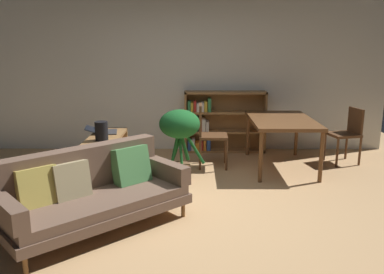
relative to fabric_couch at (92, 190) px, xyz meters
The scene contains 11 objects.
ground_plane 1.13m from the fabric_couch, 26.69° to the left, with size 8.16×8.16×0.00m, color tan.
back_wall_panel 3.45m from the fabric_couch, 73.43° to the left, with size 6.80×0.10×2.70m, color silver.
fabric_couch is the anchor object (origin of this frame).
media_console 1.53m from the fabric_couch, 97.19° to the left, with size 0.43×1.23×0.60m.
open_laptop 1.81m from the fabric_couch, 98.48° to the left, with size 0.48×0.40×0.09m.
desk_speaker 1.37m from the fabric_couch, 97.77° to the left, with size 0.17×0.17×0.25m.
potted_floor_plant 1.67m from the fabric_couch, 58.89° to the left, with size 0.62×0.55×0.99m.
dining_table 3.13m from the fabric_couch, 41.15° to the left, with size 0.91×1.47×0.75m.
dining_chair_near 4.14m from the fabric_couch, 33.83° to the left, with size 0.50×0.48×0.87m.
dining_chair_far 2.43m from the fabric_couch, 58.88° to the left, with size 0.43×0.42×0.96m.
bookshelf 3.35m from the fabric_couch, 63.93° to the left, with size 1.39×0.29×1.05m.
Camera 1 is at (0.10, -4.35, 1.86)m, focal length 37.92 mm.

